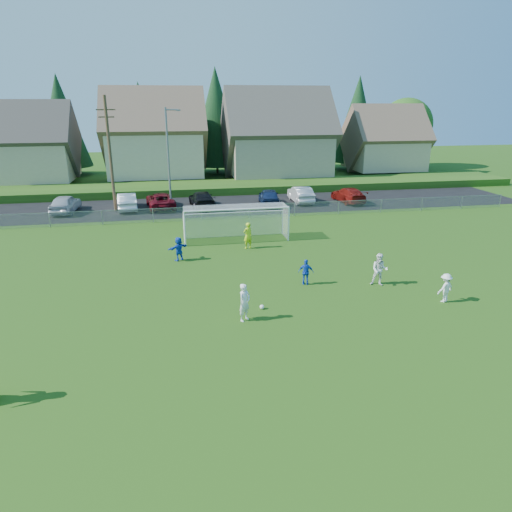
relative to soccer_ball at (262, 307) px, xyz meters
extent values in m
plane|color=#193D0C|center=(0.41, -4.20, -0.11)|extent=(160.00, 160.00, 0.00)
plane|color=black|center=(0.41, 23.30, -0.10)|extent=(60.00, 60.00, 0.00)
cube|color=#1E420F|center=(0.41, 30.80, 0.29)|extent=(70.00, 6.00, 0.80)
sphere|color=white|center=(0.00, 0.00, 0.00)|extent=(0.22, 0.22, 0.22)
imported|color=white|center=(-1.01, -1.00, 0.77)|extent=(0.76, 0.74, 1.77)
imported|color=white|center=(6.80, 1.80, 0.78)|extent=(1.07, 0.97, 1.79)
imported|color=white|center=(9.09, -0.81, 0.63)|extent=(1.08, 0.83, 1.48)
imported|color=#1342BA|center=(2.95, 2.62, 0.61)|extent=(0.91, 0.61, 1.43)
imported|color=#1342BA|center=(-3.73, 7.92, 0.65)|extent=(1.41, 1.15, 1.51)
imported|color=#BDDD1A|center=(0.92, 9.59, 0.79)|extent=(0.77, 0.65, 1.80)
imported|color=#B3B5BC|center=(-13.42, 23.02, 0.68)|extent=(2.29, 4.79, 1.58)
imported|color=silver|center=(-8.07, 23.19, 0.66)|extent=(2.14, 4.82, 1.54)
imported|color=#5F0A14|center=(-5.04, 23.24, 0.60)|extent=(2.94, 5.35, 1.42)
imported|color=black|center=(-1.22, 22.85, 0.64)|extent=(2.39, 5.25, 1.49)
imported|color=#152449|center=(5.20, 22.75, 0.68)|extent=(2.47, 4.82, 1.57)
imported|color=#B3B3B3|center=(8.55, 23.42, 0.67)|extent=(1.73, 4.77, 1.56)
imported|color=maroon|center=(13.17, 22.56, 0.60)|extent=(2.35, 5.05, 1.43)
cylinder|color=white|center=(-3.24, 10.80, 1.11)|extent=(0.12, 0.12, 2.44)
cylinder|color=white|center=(4.06, 10.80, 1.11)|extent=(0.12, 0.12, 2.44)
cylinder|color=white|center=(0.41, 10.80, 2.33)|extent=(7.30, 0.12, 0.12)
cylinder|color=white|center=(-3.24, 12.60, 0.79)|extent=(0.08, 0.08, 1.80)
cylinder|color=white|center=(4.06, 12.60, 0.79)|extent=(0.08, 0.08, 1.80)
cylinder|color=white|center=(0.41, 12.60, 1.69)|extent=(7.30, 0.08, 0.08)
cube|color=silver|center=(0.41, 12.60, 0.79)|extent=(7.30, 0.02, 1.80)
cube|color=silver|center=(-3.24, 11.70, 1.11)|extent=(0.02, 1.80, 2.44)
cube|color=silver|center=(4.06, 11.70, 1.11)|extent=(0.02, 1.80, 2.44)
cube|color=silver|center=(0.41, 11.70, 2.33)|extent=(7.30, 1.80, 0.02)
cube|color=gray|center=(0.41, 17.80, 1.06)|extent=(52.00, 0.03, 0.03)
cube|color=gray|center=(0.41, 17.80, 0.49)|extent=(52.00, 0.02, 1.14)
cylinder|color=gray|center=(0.41, 17.80, 0.49)|extent=(0.06, 0.06, 1.20)
cylinder|color=gray|center=(26.41, 17.80, 0.49)|extent=(0.06, 0.06, 1.20)
cylinder|color=slate|center=(-4.09, 21.80, 4.39)|extent=(0.18, 0.18, 9.00)
cylinder|color=slate|center=(-3.59, 21.80, 8.69)|extent=(1.20, 0.12, 0.12)
cube|color=slate|center=(-2.99, 21.80, 8.64)|extent=(0.36, 0.18, 0.12)
cylinder|color=#473321|center=(-9.09, 22.80, 4.89)|extent=(0.26, 0.26, 10.00)
cube|color=#473321|center=(-9.09, 22.80, 8.69)|extent=(1.60, 0.10, 0.10)
cube|color=#473321|center=(-9.09, 22.80, 8.09)|extent=(1.30, 0.10, 0.10)
cube|color=tan|center=(-19.59, 37.80, 2.94)|extent=(9.00, 8.00, 4.50)
pyramid|color=#423D38|center=(-19.59, 37.80, 9.60)|extent=(9.90, 8.80, 4.41)
cube|color=#C6B58E|center=(-5.59, 38.80, 3.44)|extent=(11.00, 9.00, 5.50)
pyramid|color=brown|center=(-5.59, 38.80, 11.15)|extent=(12.10, 9.90, 4.96)
cube|color=tan|center=(9.41, 37.80, 3.19)|extent=(12.00, 10.00, 5.00)
pyramid|color=#4C473F|center=(9.41, 37.80, 11.21)|extent=(13.20, 11.00, 5.52)
cube|color=tan|center=(24.41, 38.80, 2.69)|extent=(9.00, 8.00, 4.00)
pyramid|color=brown|center=(24.41, 38.80, 9.10)|extent=(9.90, 8.80, 4.41)
cylinder|color=#382616|center=(-17.59, 45.80, 0.49)|extent=(0.30, 0.30, 1.20)
cone|color=#143819|center=(-17.59, 45.80, 6.94)|extent=(6.76, 6.76, 11.70)
cylinder|color=#382616|center=(-7.59, 46.80, 0.49)|extent=(0.30, 0.30, 1.20)
cone|color=#143819|center=(-7.59, 46.80, 6.49)|extent=(6.24, 6.24, 10.80)
cylinder|color=#382616|center=(2.41, 43.80, 0.49)|extent=(0.30, 0.30, 1.20)
cone|color=#143819|center=(2.41, 43.80, 7.39)|extent=(7.28, 7.28, 12.60)
cylinder|color=#382616|center=(12.41, 45.80, 1.87)|extent=(0.36, 0.36, 3.96)
sphere|color=#2B5B19|center=(12.41, 45.80, 6.71)|extent=(8.36, 8.36, 8.36)
cylinder|color=#382616|center=(22.41, 43.80, 0.49)|extent=(0.30, 0.30, 1.20)
cone|color=#143819|center=(22.41, 43.80, 6.94)|extent=(6.76, 6.76, 11.70)
cylinder|color=#382616|center=(30.41, 44.80, 1.69)|extent=(0.36, 0.36, 3.60)
sphere|color=#2B5B19|center=(30.41, 44.80, 6.09)|extent=(7.60, 7.60, 7.60)
camera|label=1|loc=(-3.92, -19.56, 9.38)|focal=32.00mm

